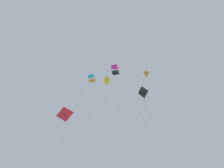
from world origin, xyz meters
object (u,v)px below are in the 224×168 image
(kite_diamond_upper_right, at_px, (143,92))
(kite_box_mid_left, at_px, (92,79))
(kite_delta_far_centre, at_px, (65,114))
(kite_diamond_near_left, at_px, (107,80))
(kite_fish_highest, at_px, (146,74))
(kite_box_near_right, at_px, (115,70))

(kite_diamond_upper_right, bearing_deg, kite_box_mid_left, -143.31)
(kite_delta_far_centre, bearing_deg, kite_box_mid_left, -18.34)
(kite_diamond_near_left, relative_size, kite_box_mid_left, 1.44)
(kite_diamond_near_left, height_order, kite_delta_far_centre, kite_diamond_near_left)
(kite_box_mid_left, xyz_separation_m, kite_fish_highest, (-6.44, 10.58, 4.98))
(kite_diamond_near_left, xyz_separation_m, kite_box_mid_left, (11.54, -2.58, -5.95))
(kite_diamond_upper_right, distance_m, kite_delta_far_centre, 14.17)
(kite_box_mid_left, bearing_deg, kite_diamond_upper_right, 43.73)
(kite_box_near_right, bearing_deg, kite_delta_far_centre, -169.48)
(kite_diamond_near_left, bearing_deg, kite_diamond_upper_right, -26.58)
(kite_box_near_right, bearing_deg, kite_diamond_near_left, 124.57)
(kite_delta_far_centre, bearing_deg, kite_diamond_upper_right, 13.92)
(kite_box_near_right, xyz_separation_m, kite_fish_highest, (-2.52, 6.51, 0.83))
(kite_fish_highest, bearing_deg, kite_delta_far_centre, -160.33)
(kite_box_near_right, relative_size, kite_diamond_upper_right, 1.54)
(kite_fish_highest, bearing_deg, kite_diamond_upper_right, -95.42)
(kite_box_near_right, bearing_deg, kite_box_mid_left, -112.61)
(kite_box_mid_left, distance_m, kite_box_near_right, 7.01)
(kite_box_mid_left, distance_m, kite_diamond_upper_right, 8.67)
(kite_box_near_right, xyz_separation_m, kite_delta_far_centre, (-2.04, -8.84, -8.18))
(kite_box_near_right, relative_size, kite_fish_highest, 1.01)
(kite_diamond_near_left, height_order, kite_fish_highest, kite_diamond_near_left)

